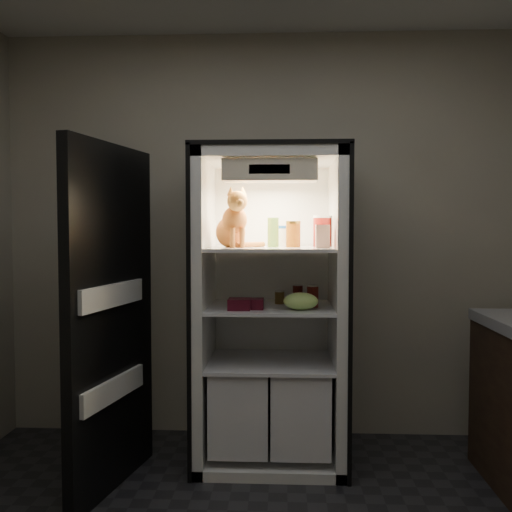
{
  "coord_description": "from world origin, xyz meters",
  "views": [
    {
      "loc": [
        0.07,
        -2.06,
        1.41
      ],
      "look_at": [
        -0.09,
        1.32,
        1.24
      ],
      "focal_mm": 40.0,
      "sensor_mm": 36.0,
      "label": 1
    }
  ],
  "objects": [
    {
      "name": "grape_bag",
      "position": [
        0.18,
        1.16,
        0.99
      ],
      "size": [
        0.2,
        0.14,
        0.1
      ],
      "primitive_type": "ellipsoid",
      "color": "#A8D262",
      "rests_on": "refrigerator"
    },
    {
      "name": "soda_can_a",
      "position": [
        0.17,
        1.43,
        1.0
      ],
      "size": [
        0.06,
        0.06,
        0.11
      ],
      "color": "black",
      "rests_on": "refrigerator"
    },
    {
      "name": "room_shell",
      "position": [
        0.0,
        0.0,
        1.62
      ],
      "size": [
        3.6,
        3.6,
        3.6
      ],
      "color": "white",
      "rests_on": "floor"
    },
    {
      "name": "cream_carton",
      "position": [
        0.3,
        1.17,
        1.36
      ],
      "size": [
        0.08,
        0.08,
        0.13
      ],
      "primitive_type": "cube",
      "color": "white",
      "rests_on": "refrigerator"
    },
    {
      "name": "soda_can_c",
      "position": [
        0.25,
        1.27,
        1.0
      ],
      "size": [
        0.07,
        0.07,
        0.13
      ],
      "color": "black",
      "rests_on": "refrigerator"
    },
    {
      "name": "refrigerator",
      "position": [
        0.0,
        1.38,
        0.79
      ],
      "size": [
        0.9,
        0.72,
        1.88
      ],
      "color": "white",
      "rests_on": "floor"
    },
    {
      "name": "mayo_tub",
      "position": [
        0.06,
        1.48,
        1.35
      ],
      "size": [
        0.09,
        0.09,
        0.13
      ],
      "color": "white",
      "rests_on": "refrigerator"
    },
    {
      "name": "pepper_jar",
      "position": [
        0.31,
        1.41,
        1.38
      ],
      "size": [
        0.11,
        0.11,
        0.19
      ],
      "color": "#A82016",
      "rests_on": "refrigerator"
    },
    {
      "name": "tabby_cat",
      "position": [
        -0.22,
        1.28,
        1.42
      ],
      "size": [
        0.33,
        0.35,
        0.35
      ],
      "rotation": [
        0.0,
        0.0,
        0.35
      ],
      "color": "#B15216",
      "rests_on": "refrigerator"
    },
    {
      "name": "parmesan_shaker",
      "position": [
        0.01,
        1.33,
        1.38
      ],
      "size": [
        0.07,
        0.07,
        0.17
      ],
      "color": "green",
      "rests_on": "refrigerator"
    },
    {
      "name": "berry_box_right",
      "position": [
        -0.1,
        1.19,
        0.97
      ],
      "size": [
        0.12,
        0.12,
        0.06
      ],
      "primitive_type": "cube",
      "color": "#550E1C",
      "rests_on": "refrigerator"
    },
    {
      "name": "berry_box_left",
      "position": [
        -0.17,
        1.15,
        0.97
      ],
      "size": [
        0.13,
        0.13,
        0.06
      ],
      "primitive_type": "cube",
      "color": "#550E1C",
      "rests_on": "refrigerator"
    },
    {
      "name": "soda_can_b",
      "position": [
        0.25,
        1.37,
        1.0
      ],
      "size": [
        0.07,
        0.07,
        0.12
      ],
      "color": "black",
      "rests_on": "refrigerator"
    },
    {
      "name": "condiment_jar",
      "position": [
        0.05,
        1.42,
        0.98
      ],
      "size": [
        0.06,
        0.06,
        0.08
      ],
      "color": "brown",
      "rests_on": "refrigerator"
    },
    {
      "name": "fridge_door",
      "position": [
        -0.85,
        0.94,
        0.91
      ],
      "size": [
        0.23,
        0.86,
        1.85
      ],
      "rotation": [
        0.0,
        0.0,
        -0.2
      ],
      "color": "black",
      "rests_on": "floor"
    },
    {
      "name": "salsa_jar",
      "position": [
        0.13,
        1.32,
        1.37
      ],
      "size": [
        0.09,
        0.09,
        0.15
      ],
      "color": "maroon",
      "rests_on": "refrigerator"
    }
  ]
}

